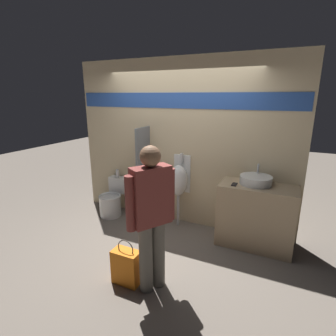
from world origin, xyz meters
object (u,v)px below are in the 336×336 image
at_px(cell_phone, 234,184).
at_px(urinal_near_counter, 179,180).
at_px(sink_basin, 256,180).
at_px(shopping_bag, 126,266).
at_px(person_in_vest, 151,214).
at_px(toilet, 112,201).

bearing_deg(cell_phone, urinal_near_counter, 167.34).
height_order(sink_basin, shopping_bag, sink_basin).
bearing_deg(person_in_vest, shopping_bag, 133.81).
xyz_separation_m(cell_phone, person_in_vest, (-0.61, -1.30, -0.01)).
relative_size(toilet, person_in_vest, 0.49).
relative_size(toilet, shopping_bag, 1.45).
bearing_deg(shopping_bag, cell_phone, 56.26).
bearing_deg(shopping_bag, sink_basin, 52.32).
relative_size(sink_basin, toilet, 0.54).
relative_size(urinal_near_counter, person_in_vest, 0.74).
distance_m(cell_phone, shopping_bag, 1.79).
xyz_separation_m(sink_basin, cell_phone, (-0.26, -0.16, -0.05)).
bearing_deg(sink_basin, toilet, -177.51).
bearing_deg(cell_phone, person_in_vest, -114.96).
height_order(cell_phone, shopping_bag, cell_phone).
relative_size(person_in_vest, shopping_bag, 2.97).
height_order(sink_basin, person_in_vest, person_in_vest).
bearing_deg(urinal_near_counter, shopping_bag, -89.34).
bearing_deg(sink_basin, person_in_vest, -120.80).
distance_m(cell_phone, toilet, 2.27).
bearing_deg(toilet, shopping_bag, -48.26).
xyz_separation_m(toilet, shopping_bag, (1.26, -1.42, -0.06)).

